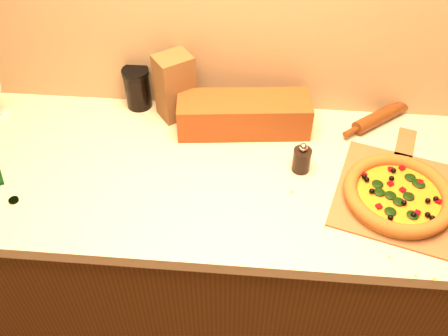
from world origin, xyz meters
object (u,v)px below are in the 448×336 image
dark_jar (137,88)px  pizza (398,195)px  pizza_peel (396,191)px  pepper_grinder (302,159)px  rolling_pin (382,116)px

dark_jar → pizza: bearing=-24.7°
pizza → pizza_peel: bearing=83.1°
pizza_peel → pepper_grinder: (-0.27, 0.07, 0.04)m
pizza → rolling_pin: (0.00, 0.36, -0.00)m
pizza_peel → pepper_grinder: pepper_grinder is taller
pizza_peel → dark_jar: bearing=173.9°
pepper_grinder → rolling_pin: bearing=42.7°
pepper_grinder → pizza_peel: bearing=-14.6°
pepper_grinder → dark_jar: bearing=153.8°
rolling_pin → dark_jar: size_ratio=1.90×
pepper_grinder → dark_jar: dark_jar is taller
rolling_pin → pepper_grinder: bearing=-137.3°
pizza → pepper_grinder: size_ratio=2.99×
rolling_pin → pizza: bearing=-90.5°
pizza_peel → rolling_pin: 0.32m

